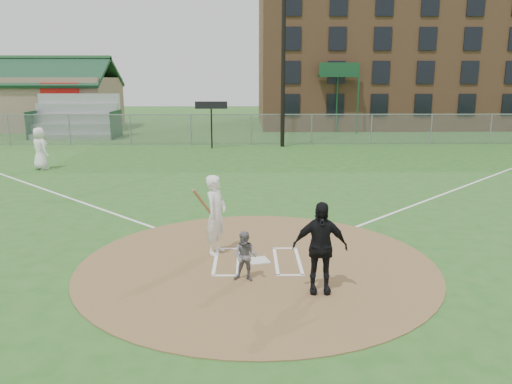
{
  "coord_description": "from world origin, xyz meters",
  "views": [
    {
      "loc": [
        -0.2,
        -11.14,
        4.29
      ],
      "look_at": [
        0.0,
        2.0,
        1.3
      ],
      "focal_mm": 35.0,
      "sensor_mm": 36.0,
      "label": 1
    }
  ],
  "objects_px": {
    "home_plate": "(259,261)",
    "catcher": "(245,256)",
    "umpire": "(320,247)",
    "ondeck_player": "(40,149)",
    "batter_at_plate": "(216,215)"
  },
  "relations": [
    {
      "from": "catcher",
      "to": "home_plate",
      "type": "bearing_deg",
      "value": 87.39
    },
    {
      "from": "catcher",
      "to": "umpire",
      "type": "relative_size",
      "value": 0.57
    },
    {
      "from": "home_plate",
      "to": "batter_at_plate",
      "type": "height_order",
      "value": "batter_at_plate"
    },
    {
      "from": "catcher",
      "to": "batter_at_plate",
      "type": "bearing_deg",
      "value": 125.12
    },
    {
      "from": "umpire",
      "to": "ondeck_player",
      "type": "relative_size",
      "value": 0.94
    },
    {
      "from": "catcher",
      "to": "batter_at_plate",
      "type": "height_order",
      "value": "batter_at_plate"
    },
    {
      "from": "umpire",
      "to": "ondeck_player",
      "type": "bearing_deg",
      "value": 130.33
    },
    {
      "from": "home_plate",
      "to": "batter_at_plate",
      "type": "xyz_separation_m",
      "value": [
        -1.04,
        0.61,
        0.98
      ]
    },
    {
      "from": "home_plate",
      "to": "ondeck_player",
      "type": "bearing_deg",
      "value": 128.91
    },
    {
      "from": "catcher",
      "to": "batter_at_plate",
      "type": "relative_size",
      "value": 0.55
    },
    {
      "from": "umpire",
      "to": "ondeck_player",
      "type": "distance_m",
      "value": 18.48
    },
    {
      "from": "home_plate",
      "to": "catcher",
      "type": "distance_m",
      "value": 1.3
    },
    {
      "from": "umpire",
      "to": "batter_at_plate",
      "type": "relative_size",
      "value": 0.96
    },
    {
      "from": "home_plate",
      "to": "catcher",
      "type": "bearing_deg",
      "value": -104.89
    },
    {
      "from": "home_plate",
      "to": "umpire",
      "type": "bearing_deg",
      "value": -55.49
    }
  ]
}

